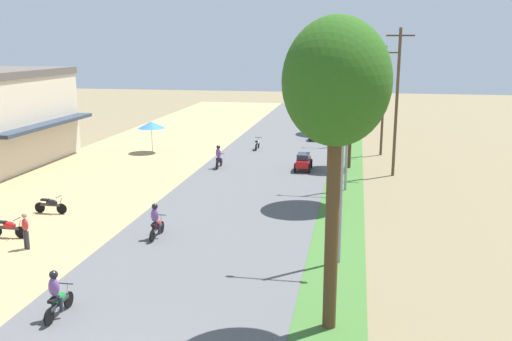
% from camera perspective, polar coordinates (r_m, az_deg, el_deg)
% --- Properties ---
extents(parked_motorbike_second, '(1.80, 0.54, 0.94)m').
position_cam_1_polar(parked_motorbike_second, '(28.14, -23.87, -5.29)').
color(parked_motorbike_second, black).
rests_on(parked_motorbike_second, dirt_shoulder).
extents(parked_motorbike_third, '(1.80, 0.54, 0.94)m').
position_cam_1_polar(parked_motorbike_third, '(31.18, -20.15, -3.24)').
color(parked_motorbike_third, black).
rests_on(parked_motorbike_third, dirt_shoulder).
extents(vendor_umbrella, '(2.20, 2.20, 2.52)m').
position_cam_1_polar(vendor_umbrella, '(45.93, -10.60, 4.59)').
color(vendor_umbrella, '#99999E').
rests_on(vendor_umbrella, dirt_shoulder).
extents(pedestrian_on_shoulder, '(0.43, 0.37, 1.62)m').
position_cam_1_polar(pedestrian_on_shoulder, '(26.19, -22.41, -5.53)').
color(pedestrian_on_shoulder, '#33333D').
rests_on(pedestrian_on_shoulder, dirt_shoulder).
extents(median_tree_nearest, '(3.15, 3.15, 9.53)m').
position_cam_1_polar(median_tree_nearest, '(16.35, 8.19, 8.48)').
color(median_tree_nearest, '#4C351E').
rests_on(median_tree_nearest, median_strip).
extents(median_tree_second, '(3.65, 3.65, 8.19)m').
position_cam_1_polar(median_tree_second, '(30.52, 8.82, 7.98)').
color(median_tree_second, '#4C351E').
rests_on(median_tree_second, median_strip).
extents(median_tree_third, '(3.14, 3.14, 6.40)m').
position_cam_1_polar(median_tree_third, '(39.76, 9.63, 7.13)').
color(median_tree_third, '#4C351E').
rests_on(median_tree_third, median_strip).
extents(median_tree_fourth, '(4.57, 4.57, 9.75)m').
position_cam_1_polar(median_tree_fourth, '(56.00, 9.60, 11.39)').
color(median_tree_fourth, '#4C351E').
rests_on(median_tree_fourth, median_strip).
extents(streetlamp_near, '(3.16, 0.20, 7.86)m').
position_cam_1_polar(streetlamp_near, '(22.08, 8.76, 1.73)').
color(streetlamp_near, gray).
rests_on(streetlamp_near, median_strip).
extents(streetlamp_mid, '(3.16, 0.20, 7.08)m').
position_cam_1_polar(streetlamp_mid, '(33.60, 9.31, 4.85)').
color(streetlamp_mid, gray).
rests_on(streetlamp_mid, median_strip).
extents(streetlamp_far, '(3.16, 0.20, 7.26)m').
position_cam_1_polar(streetlamp_far, '(48.77, 9.66, 7.43)').
color(streetlamp_far, gray).
rests_on(streetlamp_far, median_strip).
extents(utility_pole_near, '(1.80, 0.20, 8.52)m').
position_cam_1_polar(utility_pole_near, '(45.22, 12.84, 7.09)').
color(utility_pole_near, brown).
rests_on(utility_pole_near, ground).
extents(utility_pole_far, '(1.80, 0.20, 9.72)m').
position_cam_1_polar(utility_pole_far, '(38.18, 14.14, 6.91)').
color(utility_pole_far, brown).
rests_on(utility_pole_far, ground).
extents(car_sedan_red, '(1.10, 2.26, 1.19)m').
position_cam_1_polar(car_sedan_red, '(39.09, 4.85, 0.98)').
color(car_sedan_red, red).
rests_on(car_sedan_red, road_strip).
extents(car_hatchback_charcoal, '(1.04, 2.00, 1.23)m').
position_cam_1_polar(car_hatchback_charcoal, '(51.34, 6.10, 3.84)').
color(car_hatchback_charcoal, '#282D33').
rests_on(car_hatchback_charcoal, road_strip).
extents(motorbike_foreground_rider, '(0.54, 1.80, 1.66)m').
position_cam_1_polar(motorbike_foreground_rider, '(19.61, -19.60, -11.84)').
color(motorbike_foreground_rider, black).
rests_on(motorbike_foreground_rider, road_strip).
extents(motorbike_ahead_second, '(0.54, 1.80, 1.66)m').
position_cam_1_polar(motorbike_ahead_second, '(25.96, -10.13, -5.14)').
color(motorbike_ahead_second, black).
rests_on(motorbike_ahead_second, road_strip).
extents(motorbike_ahead_third, '(0.54, 1.80, 1.66)m').
position_cam_1_polar(motorbike_ahead_third, '(39.74, -3.81, 1.37)').
color(motorbike_ahead_third, black).
rests_on(motorbike_ahead_third, road_strip).
extents(motorbike_ahead_fourth, '(0.54, 1.80, 0.94)m').
position_cam_1_polar(motorbike_ahead_fourth, '(46.64, 0.14, 2.78)').
color(motorbike_ahead_fourth, black).
rests_on(motorbike_ahead_fourth, road_strip).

